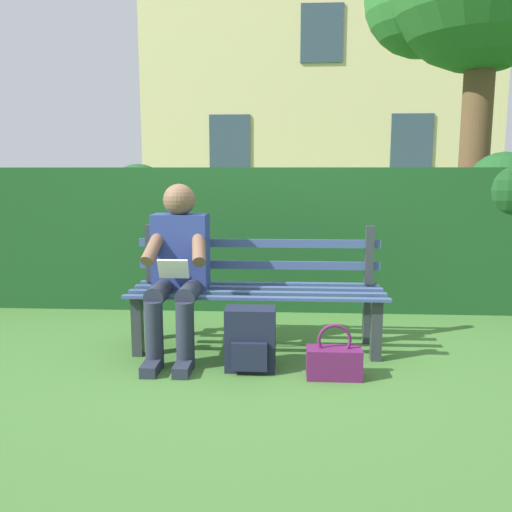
{
  "coord_description": "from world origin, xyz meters",
  "views": [
    {
      "loc": [
        -0.21,
        3.62,
        1.25
      ],
      "look_at": [
        0.0,
        0.1,
        0.68
      ],
      "focal_mm": 37.29,
      "sensor_mm": 36.0,
      "label": 1
    }
  ],
  "objects_px": {
    "person_seated": "(178,266)",
    "handbag": "(334,361)",
    "park_bench": "(257,289)",
    "backpack": "(250,340)"
  },
  "relations": [
    {
      "from": "person_seated",
      "to": "handbag",
      "type": "height_order",
      "value": "person_seated"
    },
    {
      "from": "park_bench",
      "to": "backpack",
      "type": "relative_size",
      "value": 4.41
    },
    {
      "from": "park_bench",
      "to": "person_seated",
      "type": "relative_size",
      "value": 1.52
    },
    {
      "from": "person_seated",
      "to": "backpack",
      "type": "distance_m",
      "value": 0.73
    },
    {
      "from": "park_bench",
      "to": "handbag",
      "type": "bearing_deg",
      "value": 131.22
    },
    {
      "from": "person_seated",
      "to": "handbag",
      "type": "distance_m",
      "value": 1.22
    },
    {
      "from": "person_seated",
      "to": "backpack",
      "type": "relative_size",
      "value": 2.91
    },
    {
      "from": "park_bench",
      "to": "backpack",
      "type": "xyz_separation_m",
      "value": [
        0.02,
        0.46,
        -0.22
      ]
    },
    {
      "from": "park_bench",
      "to": "backpack",
      "type": "distance_m",
      "value": 0.51
    },
    {
      "from": "handbag",
      "to": "backpack",
      "type": "bearing_deg",
      "value": -12.04
    }
  ]
}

